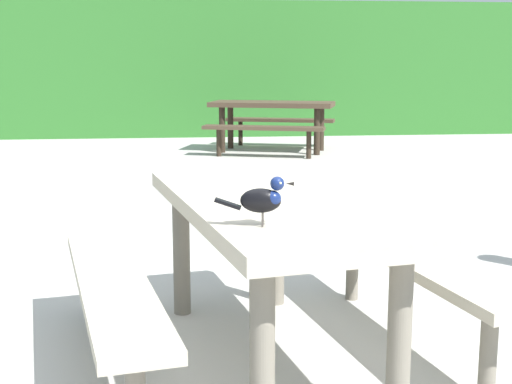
# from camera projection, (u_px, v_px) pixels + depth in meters

# --- Properties ---
(ground_plane) EXTENTS (60.00, 60.00, 0.00)m
(ground_plane) POSITION_uv_depth(u_px,v_px,m) (268.00, 355.00, 3.33)
(ground_plane) COLOR #B7B5AD
(hedge_wall) EXTENTS (28.00, 2.20, 2.38)m
(hedge_wall) POSITION_uv_depth(u_px,v_px,m) (195.00, 69.00, 13.65)
(hedge_wall) COLOR #2D6B28
(hedge_wall) RESTS_ON ground
(picnic_table_foreground) EXTENTS (1.97, 1.99, 0.74)m
(picnic_table_foreground) POSITION_uv_depth(u_px,v_px,m) (271.00, 239.00, 3.21)
(picnic_table_foreground) COLOR #B2A893
(picnic_table_foreground) RESTS_ON ground
(bird_grackle) EXTENTS (0.29, 0.10, 0.18)m
(bird_grackle) POSITION_uv_depth(u_px,v_px,m) (264.00, 199.00, 2.62)
(bird_grackle) COLOR black
(bird_grackle) RESTS_ON picnic_table_foreground
(picnic_table_mid_left) EXTENTS (2.14, 2.12, 0.74)m
(picnic_table_mid_left) POSITION_uv_depth(u_px,v_px,m) (272.00, 114.00, 10.72)
(picnic_table_mid_left) COLOR #473828
(picnic_table_mid_left) RESTS_ON ground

